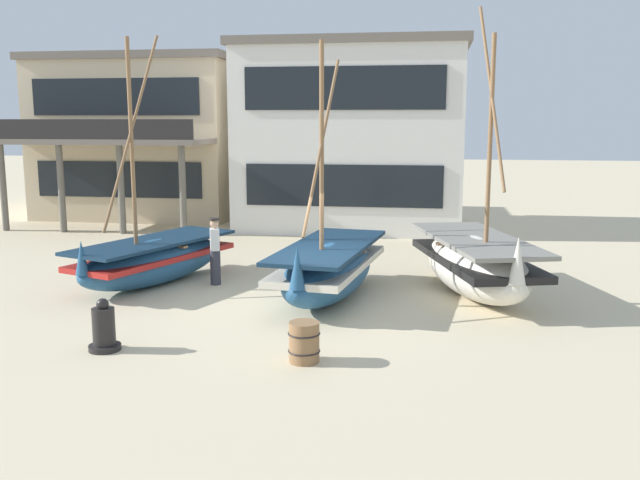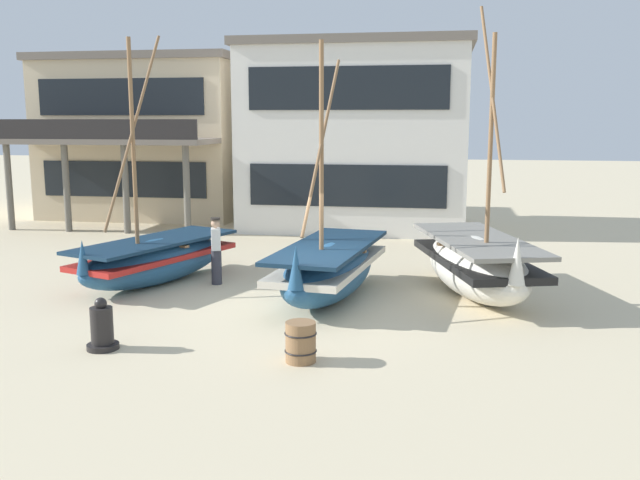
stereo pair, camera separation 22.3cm
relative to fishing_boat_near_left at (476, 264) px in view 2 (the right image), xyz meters
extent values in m
plane|color=beige|center=(-3.53, -2.03, -0.77)|extent=(120.00, 120.00, 0.00)
ellipsoid|color=silver|center=(-0.01, 0.02, -0.07)|extent=(3.08, 5.26, 1.38)
cube|color=black|center=(-0.01, 0.02, 0.10)|extent=(3.04, 5.07, 0.17)
cube|color=gray|center=(-0.01, 0.02, 0.56)|extent=(3.10, 5.18, 0.10)
cone|color=silver|center=(0.66, -2.27, 0.55)|extent=(0.43, 0.43, 0.97)
cylinder|color=olive|center=(0.17, -0.57, 2.67)|extent=(0.10, 0.10, 4.94)
cylinder|color=olive|center=(0.17, -0.57, 3.81)|extent=(0.61, 1.86, 4.01)
cube|color=olive|center=(-0.11, 0.38, 0.41)|extent=(1.64, 0.62, 0.06)
ellipsoid|color=#23517A|center=(-7.90, -0.06, -0.21)|extent=(3.12, 5.00, 1.11)
cube|color=red|center=(-7.90, -0.06, -0.07)|extent=(3.07, 4.83, 0.13)
cube|color=#132C43|center=(-7.90, -0.06, 0.30)|extent=(3.13, 4.93, 0.08)
cone|color=#23517A|center=(-8.70, -2.20, 0.29)|extent=(0.40, 0.40, 0.78)
cylinder|color=olive|center=(-8.11, -0.61, 2.61)|extent=(0.10, 0.10, 5.19)
cylinder|color=olive|center=(-8.11, -0.61, 3.04)|extent=(0.79, 1.98, 4.59)
cube|color=olive|center=(-7.77, 0.28, 0.18)|extent=(1.44, 0.67, 0.06)
ellipsoid|color=#23517A|center=(-3.36, -0.78, -0.14)|extent=(2.25, 5.05, 1.26)
cube|color=silver|center=(-3.36, -0.78, 0.02)|extent=(2.24, 4.85, 0.15)
cube|color=#132C43|center=(-3.36, -0.78, 0.44)|extent=(2.29, 4.96, 0.09)
cone|color=#23517A|center=(-3.65, -3.10, 0.43)|extent=(0.37, 0.37, 0.88)
cylinder|color=olive|center=(-3.43, -1.38, 2.54)|extent=(0.10, 0.10, 4.86)
cylinder|color=olive|center=(-3.43, -1.38, 2.81)|extent=(0.42, 2.74, 3.72)
cube|color=olive|center=(-3.31, -0.42, 0.30)|extent=(1.57, 0.36, 0.06)
cylinder|color=#33333D|center=(-6.35, 0.09, -0.33)|extent=(0.26, 0.26, 0.88)
cube|color=silver|center=(-6.35, 0.09, 0.38)|extent=(0.33, 0.41, 0.54)
sphere|color=tan|center=(-6.35, 0.09, 0.77)|extent=(0.22, 0.22, 0.22)
cylinder|color=#2D2823|center=(-6.35, 0.09, 0.89)|extent=(0.24, 0.24, 0.05)
cylinder|color=black|center=(-6.79, -5.10, -0.72)|extent=(0.57, 0.57, 0.10)
cylinder|color=black|center=(-6.79, -5.10, -0.33)|extent=(0.40, 0.40, 0.67)
sphere|color=black|center=(-6.79, -5.10, 0.08)|extent=(0.22, 0.22, 0.22)
cylinder|color=olive|center=(-3.15, -5.14, -0.42)|extent=(0.52, 0.52, 0.70)
torus|color=black|center=(-3.15, -5.14, -0.26)|extent=(0.56, 0.56, 0.03)
torus|color=black|center=(-3.15, -5.14, -0.57)|extent=(0.56, 0.56, 0.03)
cube|color=white|center=(-4.09, 10.44, 2.55)|extent=(8.18, 5.61, 6.63)
cube|color=#70665B|center=(-4.09, 10.44, 6.01)|extent=(8.51, 5.83, 0.30)
cube|color=black|center=(-4.09, 7.60, 1.06)|extent=(6.87, 0.06, 1.46)
cube|color=black|center=(-4.09, 7.60, 4.37)|extent=(6.87, 0.06, 1.46)
cube|color=beige|center=(-13.23, 12.79, 2.43)|extent=(8.10, 6.47, 6.39)
cube|color=#70665B|center=(-13.23, 12.79, 5.78)|extent=(8.42, 6.73, 0.30)
cube|color=black|center=(-13.23, 9.52, 0.99)|extent=(6.80, 0.06, 1.41)
cube|color=black|center=(-13.23, 9.52, 4.19)|extent=(6.80, 0.06, 1.41)
cube|color=#70665B|center=(-13.23, 8.18, 2.53)|extent=(8.10, 2.75, 0.20)
cylinder|color=#666056|center=(-16.70, 7.22, 0.83)|extent=(0.24, 0.24, 3.20)
cylinder|color=#666056|center=(-14.39, 7.22, 0.83)|extent=(0.24, 0.24, 3.20)
cylinder|color=#666056|center=(-12.07, 7.22, 0.83)|extent=(0.24, 0.24, 3.20)
cylinder|color=#666056|center=(-9.76, 7.22, 0.83)|extent=(0.24, 0.24, 3.20)
cube|color=black|center=(-13.23, 6.86, 2.98)|extent=(8.10, 0.08, 0.70)
camera|label=1|loc=(-1.11, -16.33, 3.31)|focal=39.13mm
camera|label=2|loc=(-0.89, -16.29, 3.31)|focal=39.13mm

